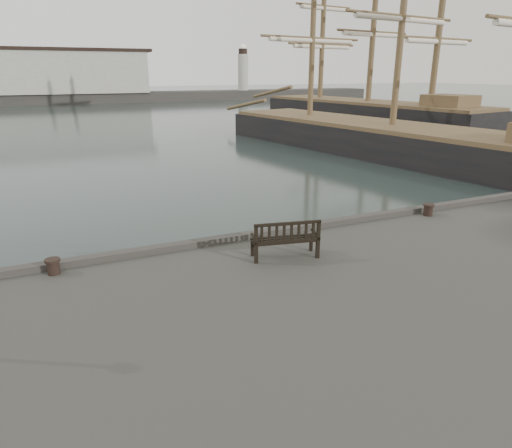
{
  "coord_description": "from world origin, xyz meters",
  "views": [
    {
      "loc": [
        -5.31,
        -11.77,
        6.25
      ],
      "look_at": [
        -0.25,
        -0.5,
        2.1
      ],
      "focal_mm": 32.0,
      "sensor_mm": 36.0,
      "label": 1
    }
  ],
  "objects_px": {
    "bollard_right": "(428,210)",
    "tall_ship_far": "(367,119)",
    "bollard_left": "(53,267)",
    "bench": "(285,246)",
    "tall_ship_main": "(390,147)"
  },
  "relations": [
    {
      "from": "bollard_right",
      "to": "tall_ship_far",
      "type": "xyz_separation_m",
      "value": [
        23.26,
        33.97,
        -0.89
      ]
    },
    {
      "from": "bollard_right",
      "to": "bollard_left",
      "type": "bearing_deg",
      "value": 179.5
    },
    {
      "from": "bench",
      "to": "tall_ship_far",
      "type": "relative_size",
      "value": 0.06
    },
    {
      "from": "bollard_left",
      "to": "tall_ship_far",
      "type": "distance_m",
      "value": 48.76
    },
    {
      "from": "bollard_left",
      "to": "tall_ship_main",
      "type": "xyz_separation_m",
      "value": [
        24.45,
        16.86,
        -1.08
      ]
    },
    {
      "from": "bench",
      "to": "bollard_right",
      "type": "relative_size",
      "value": 4.66
    },
    {
      "from": "tall_ship_main",
      "to": "bollard_left",
      "type": "bearing_deg",
      "value": -155.19
    },
    {
      "from": "bollard_right",
      "to": "tall_ship_main",
      "type": "height_order",
      "value": "tall_ship_main"
    },
    {
      "from": "tall_ship_main",
      "to": "bench",
      "type": "bearing_deg",
      "value": -145.71
    },
    {
      "from": "bollard_left",
      "to": "tall_ship_far",
      "type": "relative_size",
      "value": 0.01
    },
    {
      "from": "tall_ship_far",
      "to": "bollard_right",
      "type": "bearing_deg",
      "value": -132.69
    },
    {
      "from": "tall_ship_main",
      "to": "tall_ship_far",
      "type": "distance_m",
      "value": 20.05
    },
    {
      "from": "bench",
      "to": "bollard_left",
      "type": "relative_size",
      "value": 4.78
    },
    {
      "from": "tall_ship_main",
      "to": "bollard_right",
      "type": "bearing_deg",
      "value": -136.5
    },
    {
      "from": "bench",
      "to": "bollard_left",
      "type": "xyz_separation_m",
      "value": [
        -5.62,
        1.37,
        -0.13
      ]
    }
  ]
}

